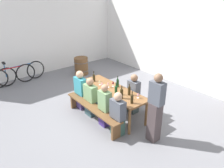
% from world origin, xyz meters
% --- Properties ---
extents(ground_plane, '(24.00, 24.00, 0.00)m').
position_xyz_m(ground_plane, '(0.00, 0.00, 0.00)').
color(ground_plane, slate).
extents(back_wall, '(14.00, 0.20, 3.20)m').
position_xyz_m(back_wall, '(0.00, 3.28, 1.60)').
color(back_wall, white).
rests_on(back_wall, ground).
extents(side_wall, '(0.20, 6.97, 3.20)m').
position_xyz_m(side_wall, '(-4.39, 0.00, 1.60)').
color(side_wall, white).
rests_on(side_wall, ground).
extents(tasting_table, '(2.19, 0.70, 0.75)m').
position_xyz_m(tasting_table, '(0.00, 0.00, 0.67)').
color(tasting_table, brown).
rests_on(tasting_table, ground).
extents(bench_near, '(2.09, 0.30, 0.45)m').
position_xyz_m(bench_near, '(0.00, -0.65, 0.36)').
color(bench_near, brown).
rests_on(bench_near, ground).
extents(bench_far, '(2.09, 0.30, 0.45)m').
position_xyz_m(bench_far, '(0.00, 0.65, 0.36)').
color(bench_far, brown).
rests_on(bench_far, ground).
extents(wine_bottle_0, '(0.07, 0.07, 0.32)m').
position_xyz_m(wine_bottle_0, '(0.90, -0.13, 0.87)').
color(wine_bottle_0, '#332814').
rests_on(wine_bottle_0, tasting_table).
extents(wine_bottle_1, '(0.07, 0.07, 0.31)m').
position_xyz_m(wine_bottle_1, '(0.55, 0.12, 0.87)').
color(wine_bottle_1, '#332814').
rests_on(wine_bottle_1, tasting_table).
extents(wine_bottle_2, '(0.07, 0.07, 0.32)m').
position_xyz_m(wine_bottle_2, '(-0.01, 0.21, 0.87)').
color(wine_bottle_2, '#143319').
rests_on(wine_bottle_2, tasting_table).
extents(wine_bottle_3, '(0.07, 0.07, 0.32)m').
position_xyz_m(wine_bottle_3, '(0.30, -0.11, 0.87)').
color(wine_bottle_3, '#194723').
rests_on(wine_bottle_3, tasting_table).
extents(wine_bottle_4, '(0.07, 0.07, 0.32)m').
position_xyz_m(wine_bottle_4, '(-0.75, -0.07, 0.86)').
color(wine_bottle_4, '#332814').
rests_on(wine_bottle_4, tasting_table).
extents(wine_bottle_5, '(0.08, 0.08, 0.35)m').
position_xyz_m(wine_bottle_5, '(0.56, -0.15, 0.88)').
color(wine_bottle_5, '#332814').
rests_on(wine_bottle_5, tasting_table).
extents(wine_glass_0, '(0.07, 0.07, 0.16)m').
position_xyz_m(wine_glass_0, '(-0.27, -0.14, 0.86)').
color(wine_glass_0, silver).
rests_on(wine_glass_0, tasting_table).
extents(wine_glass_1, '(0.06, 0.06, 0.16)m').
position_xyz_m(wine_glass_1, '(-0.15, -0.01, 0.87)').
color(wine_glass_1, silver).
rests_on(wine_glass_1, tasting_table).
extents(wine_glass_2, '(0.07, 0.07, 0.16)m').
position_xyz_m(wine_glass_2, '(-0.43, -0.09, 0.86)').
color(wine_glass_2, silver).
rests_on(wine_glass_2, tasting_table).
extents(wine_glass_3, '(0.07, 0.07, 0.15)m').
position_xyz_m(wine_glass_3, '(0.81, 0.18, 0.86)').
color(wine_glass_3, silver).
rests_on(wine_glass_3, tasting_table).
extents(wine_glass_4, '(0.06, 0.06, 0.16)m').
position_xyz_m(wine_glass_4, '(-0.12, 0.14, 0.86)').
color(wine_glass_4, silver).
rests_on(wine_glass_4, tasting_table).
extents(seated_guest_near_0, '(0.41, 0.24, 1.16)m').
position_xyz_m(seated_guest_near_0, '(-0.81, -0.50, 0.55)').
color(seated_guest_near_0, '#4E3B70').
rests_on(seated_guest_near_0, ground).
extents(seated_guest_near_1, '(0.41, 0.24, 1.10)m').
position_xyz_m(seated_guest_near_1, '(-0.31, -0.50, 0.52)').
color(seated_guest_near_1, '#324C51').
rests_on(seated_guest_near_1, ground).
extents(seated_guest_near_2, '(0.33, 0.24, 1.14)m').
position_xyz_m(seated_guest_near_2, '(0.33, -0.50, 0.54)').
color(seated_guest_near_2, '#3D296E').
rests_on(seated_guest_near_2, ground).
extents(seated_guest_near_3, '(0.38, 0.24, 1.12)m').
position_xyz_m(seated_guest_near_3, '(0.83, -0.50, 0.53)').
color(seated_guest_near_3, '#345349').
rests_on(seated_guest_near_3, ground).
extents(seated_guest_far_0, '(0.33, 0.24, 1.15)m').
position_xyz_m(seated_guest_far_0, '(0.33, 0.50, 0.55)').
color(seated_guest_far_0, '#3F5052').
rests_on(seated_guest_far_0, ground).
extents(standing_host, '(0.32, 0.24, 1.66)m').
position_xyz_m(standing_host, '(1.51, 0.01, 0.81)').
color(standing_host, '#45393A').
rests_on(standing_host, ground).
extents(wine_barrel, '(0.58, 0.58, 0.70)m').
position_xyz_m(wine_barrel, '(-3.16, 0.95, 0.35)').
color(wine_barrel, brown).
rests_on(wine_barrel, ground).
extents(parked_bicycle_0, '(0.20, 1.66, 0.90)m').
position_xyz_m(parked_bicycle_0, '(-3.79, -1.59, 0.37)').
color(parked_bicycle_0, black).
rests_on(parked_bicycle_0, ground).
extents(parked_bicycle_1, '(0.22, 1.80, 0.90)m').
position_xyz_m(parked_bicycle_1, '(-3.84, -1.23, 0.37)').
color(parked_bicycle_1, black).
rests_on(parked_bicycle_1, ground).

